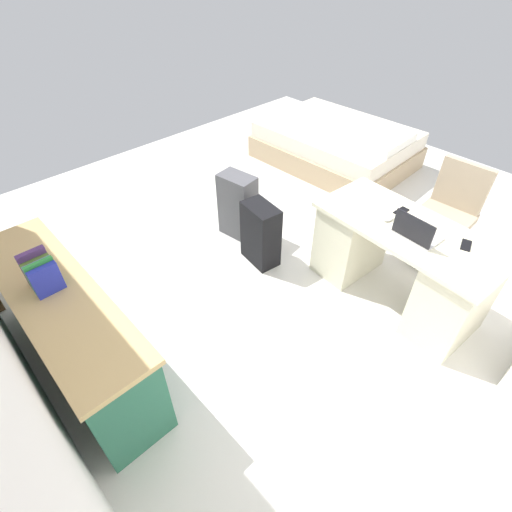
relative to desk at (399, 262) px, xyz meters
name	(u,v)px	position (x,y,z in m)	size (l,w,h in m)	color
ground_plane	(299,243)	(1.03, 0.03, -0.39)	(6.19, 6.19, 0.00)	silver
desk	(399,262)	(0.00, 0.00, 0.00)	(1.48, 0.76, 0.75)	beige
office_chair	(445,220)	(0.01, -0.80, 0.03)	(0.52, 0.52, 0.94)	black
credenza	(72,330)	(1.18, 2.25, -0.02)	(1.80, 0.48, 0.74)	#28664C
bed	(337,145)	(1.89, -1.64, -0.15)	(1.94, 1.46, 0.58)	tan
suitcase_black	(261,234)	(1.13, 0.49, -0.08)	(0.36, 0.22, 0.61)	black
suitcase_spare_grey	(238,206)	(1.59, 0.37, -0.05)	(0.36, 0.22, 0.68)	#4C4C51
laptop	(416,232)	(-0.09, 0.09, 0.40)	(0.33, 0.24, 0.21)	#B7B7BC
computer_mouse	(389,218)	(0.17, 0.03, 0.37)	(0.06, 0.10, 0.03)	white
cell_phone_near_laptop	(466,245)	(-0.39, -0.10, 0.36)	(0.07, 0.14, 0.01)	black
cell_phone_by_mouse	(401,211)	(0.16, -0.14, 0.36)	(0.07, 0.14, 0.01)	black
book_row	(42,273)	(1.27, 2.25, 0.46)	(0.20, 0.17, 0.24)	#2631AA
figurine_small	(29,259)	(1.54, 2.25, 0.41)	(0.08, 0.08, 0.11)	gold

